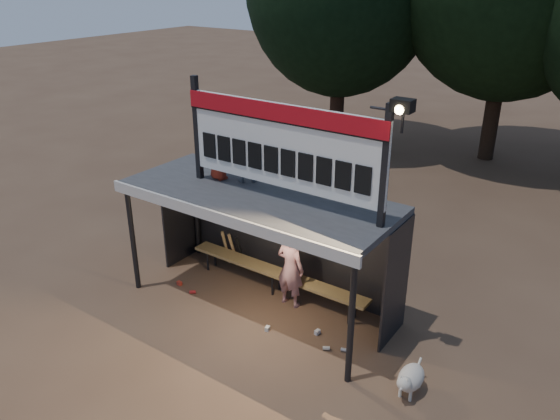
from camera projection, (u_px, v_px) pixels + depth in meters
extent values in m
plane|color=#4E3627|center=(260.00, 305.00, 10.50)|extent=(80.00, 80.00, 0.00)
imported|color=silver|center=(290.00, 268.00, 10.21)|extent=(0.58, 0.39, 1.57)
imported|color=slate|center=(244.00, 157.00, 9.92)|extent=(0.57, 0.56, 0.93)
imported|color=#9F2918|center=(218.00, 155.00, 10.03)|extent=(0.51, 0.40, 0.92)
cube|color=#373739|center=(258.00, 196.00, 9.58)|extent=(5.00, 2.00, 0.12)
cube|color=silver|center=(220.00, 218.00, 8.83)|extent=(5.10, 0.06, 0.20)
cylinder|color=black|center=(133.00, 239.00, 10.63)|extent=(0.10, 0.10, 2.20)
cylinder|color=black|center=(351.00, 322.00, 8.12)|extent=(0.10, 0.10, 2.20)
cylinder|color=black|center=(196.00, 208.00, 11.98)|extent=(0.10, 0.10, 2.20)
cylinder|color=black|center=(400.00, 272.00, 9.47)|extent=(0.10, 0.10, 2.20)
cube|color=black|center=(289.00, 234.00, 10.80)|extent=(5.00, 0.04, 2.20)
cube|color=black|center=(180.00, 213.00, 11.73)|extent=(0.04, 1.00, 2.20)
cube|color=black|center=(396.00, 284.00, 9.12)|extent=(0.04, 1.00, 2.20)
cylinder|color=black|center=(289.00, 185.00, 10.38)|extent=(5.00, 0.06, 0.06)
cube|color=black|center=(197.00, 129.00, 9.88)|extent=(0.10, 0.10, 1.90)
cube|color=black|center=(385.00, 168.00, 7.94)|extent=(0.10, 0.10, 1.90)
cube|color=white|center=(281.00, 146.00, 8.91)|extent=(3.80, 0.08, 1.40)
cube|color=red|center=(279.00, 113.00, 8.65)|extent=(3.80, 0.04, 0.28)
cube|color=black|center=(279.00, 122.00, 8.70)|extent=(3.80, 0.02, 0.03)
cube|color=black|center=(209.00, 145.00, 9.77)|extent=(0.27, 0.03, 0.45)
cube|color=black|center=(224.00, 149.00, 9.60)|extent=(0.27, 0.03, 0.45)
cube|color=black|center=(239.00, 152.00, 9.42)|extent=(0.27, 0.03, 0.45)
cube|color=black|center=(255.00, 156.00, 9.24)|extent=(0.27, 0.03, 0.45)
cube|color=black|center=(271.00, 159.00, 9.06)|extent=(0.27, 0.03, 0.45)
cube|color=black|center=(288.00, 163.00, 8.89)|extent=(0.27, 0.03, 0.45)
cube|color=black|center=(305.00, 167.00, 8.71)|extent=(0.27, 0.03, 0.45)
cube|color=black|center=(324.00, 171.00, 8.53)|extent=(0.27, 0.03, 0.45)
cube|color=black|center=(343.00, 176.00, 8.35)|extent=(0.27, 0.03, 0.45)
cube|color=black|center=(363.00, 180.00, 8.18)|extent=(0.27, 0.03, 0.45)
cylinder|color=black|center=(387.00, 109.00, 7.63)|extent=(0.50, 0.04, 0.04)
cylinder|color=black|center=(402.00, 123.00, 7.56)|extent=(0.04, 0.04, 0.30)
cube|color=black|center=(403.00, 105.00, 7.42)|extent=(0.30, 0.22, 0.18)
sphere|color=#FFD88C|center=(400.00, 110.00, 7.37)|extent=(0.14, 0.14, 0.14)
cube|color=olive|center=(276.00, 272.00, 10.73)|extent=(4.00, 0.35, 0.06)
cylinder|color=black|center=(208.00, 261.00, 11.62)|extent=(0.05, 0.05, 0.45)
cylinder|color=black|center=(215.00, 256.00, 11.80)|extent=(0.05, 0.05, 0.45)
cylinder|color=black|center=(273.00, 285.00, 10.73)|extent=(0.05, 0.05, 0.45)
cylinder|color=black|center=(280.00, 280.00, 10.91)|extent=(0.05, 0.05, 0.45)
cylinder|color=black|center=(349.00, 313.00, 9.84)|extent=(0.05, 0.05, 0.45)
cylinder|color=black|center=(355.00, 307.00, 10.02)|extent=(0.05, 0.05, 0.45)
cylinder|color=#301D15|center=(337.00, 93.00, 19.33)|extent=(0.50, 0.50, 3.74)
cylinder|color=black|center=(495.00, 97.00, 17.75)|extent=(0.50, 0.50, 4.18)
ellipsoid|color=beige|center=(411.00, 378.00, 8.23)|extent=(0.36, 0.58, 0.36)
sphere|color=beige|center=(404.00, 383.00, 7.99)|extent=(0.22, 0.22, 0.22)
cone|color=beige|center=(401.00, 388.00, 7.92)|extent=(0.10, 0.10, 0.10)
cone|color=#EDE1C9|center=(401.00, 377.00, 7.96)|extent=(0.06, 0.06, 0.07)
cone|color=beige|center=(408.00, 380.00, 7.91)|extent=(0.06, 0.06, 0.07)
cylinder|color=silver|center=(400.00, 392.00, 8.21)|extent=(0.05, 0.05, 0.18)
cylinder|color=beige|center=(410.00, 396.00, 8.13)|extent=(0.05, 0.05, 0.18)
cylinder|color=white|center=(410.00, 378.00, 8.48)|extent=(0.05, 0.05, 0.18)
cylinder|color=beige|center=(419.00, 382.00, 8.40)|extent=(0.05, 0.05, 0.18)
cylinder|color=beige|center=(419.00, 363.00, 8.43)|extent=(0.04, 0.16, 0.14)
cylinder|color=#9E7B49|center=(226.00, 247.00, 11.73)|extent=(0.07, 0.27, 0.84)
cylinder|color=#A8804E|center=(233.00, 250.00, 11.62)|extent=(0.08, 0.30, 0.83)
cylinder|color=black|center=(241.00, 253.00, 11.52)|extent=(0.08, 0.33, 0.83)
cube|color=red|center=(179.00, 283.00, 11.13)|extent=(0.11, 0.08, 0.08)
cylinder|color=silver|center=(344.00, 350.00, 9.20)|extent=(0.13, 0.10, 0.07)
cube|color=beige|center=(267.00, 328.00, 9.74)|extent=(0.09, 0.11, 0.08)
cylinder|color=#B11E1E|center=(193.00, 292.00, 10.84)|extent=(0.14, 0.12, 0.07)
cube|color=silver|center=(317.00, 332.00, 9.64)|extent=(0.08, 0.11, 0.08)
cylinder|color=beige|center=(326.00, 348.00, 9.24)|extent=(0.14, 0.12, 0.07)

